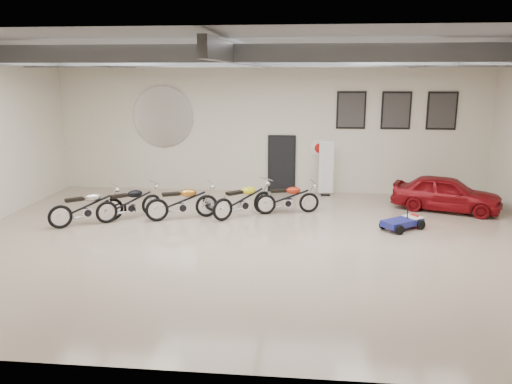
# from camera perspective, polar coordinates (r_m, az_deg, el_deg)

# --- Properties ---
(floor) EXTENTS (16.00, 12.00, 0.01)m
(floor) POSITION_cam_1_polar(r_m,az_deg,el_deg) (13.40, -0.51, -5.77)
(floor) COLOR tan
(floor) RESTS_ON ground
(ceiling) EXTENTS (16.00, 12.00, 0.01)m
(ceiling) POSITION_cam_1_polar(r_m,az_deg,el_deg) (12.67, -0.56, 16.11)
(ceiling) COLOR slate
(ceiling) RESTS_ON back_wall
(back_wall) EXTENTS (16.00, 0.02, 5.00)m
(back_wall) POSITION_cam_1_polar(r_m,az_deg,el_deg) (18.73, 1.47, 7.58)
(back_wall) COLOR beige
(back_wall) RESTS_ON floor
(ceiling_beams) EXTENTS (15.80, 11.80, 0.32)m
(ceiling_beams) POSITION_cam_1_polar(r_m,az_deg,el_deg) (12.66, -0.56, 14.98)
(ceiling_beams) COLOR slate
(ceiling_beams) RESTS_ON ceiling
(door) EXTENTS (0.92, 0.08, 2.10)m
(door) POSITION_cam_1_polar(r_m,az_deg,el_deg) (18.85, 2.95, 3.15)
(door) COLOR black
(door) RESTS_ON back_wall
(logo_plaque) EXTENTS (2.30, 0.06, 1.16)m
(logo_plaque) POSITION_cam_1_polar(r_m,az_deg,el_deg) (19.36, -10.56, 8.44)
(logo_plaque) COLOR silver
(logo_plaque) RESTS_ON back_wall
(poster_left) EXTENTS (1.05, 0.08, 1.35)m
(poster_left) POSITION_cam_1_polar(r_m,az_deg,el_deg) (18.66, 10.82, 9.18)
(poster_left) COLOR black
(poster_left) RESTS_ON back_wall
(poster_mid) EXTENTS (1.05, 0.08, 1.35)m
(poster_mid) POSITION_cam_1_polar(r_m,az_deg,el_deg) (18.86, 15.72, 8.96)
(poster_mid) COLOR black
(poster_mid) RESTS_ON back_wall
(poster_right) EXTENTS (1.05, 0.08, 1.35)m
(poster_right) POSITION_cam_1_polar(r_m,az_deg,el_deg) (19.20, 20.48, 8.69)
(poster_right) COLOR black
(poster_right) RESTS_ON back_wall
(oil_sign) EXTENTS (0.72, 0.10, 0.72)m
(oil_sign) POSITION_cam_1_polar(r_m,az_deg,el_deg) (18.73, 7.27, 5.01)
(oil_sign) COLOR white
(oil_sign) RESTS_ON back_wall
(banner_stand) EXTENTS (0.56, 0.28, 1.98)m
(banner_stand) POSITION_cam_1_polar(r_m,az_deg,el_deg) (18.42, 8.02, 2.60)
(banner_stand) COLOR white
(banner_stand) RESTS_ON floor
(motorcycle_silver) EXTENTS (2.11, 1.88, 1.13)m
(motorcycle_silver) POSITION_cam_1_polar(r_m,az_deg,el_deg) (15.63, -18.81, -1.54)
(motorcycle_silver) COLOR silver
(motorcycle_silver) RESTS_ON floor
(motorcycle_black) EXTENTS (1.99, 1.88, 1.09)m
(motorcycle_black) POSITION_cam_1_polar(r_m,az_deg,el_deg) (15.84, -14.26, -1.11)
(motorcycle_black) COLOR silver
(motorcycle_black) RESTS_ON floor
(motorcycle_gold) EXTENTS (2.29, 1.53, 1.15)m
(motorcycle_gold) POSITION_cam_1_polar(r_m,az_deg,el_deg) (15.50, -8.46, -1.04)
(motorcycle_gold) COLOR silver
(motorcycle_gold) RESTS_ON floor
(motorcycle_yellow) EXTENTS (2.09, 1.98, 1.14)m
(motorcycle_yellow) POSITION_cam_1_polar(r_m,az_deg,el_deg) (15.59, -1.46, -0.81)
(motorcycle_yellow) COLOR silver
(motorcycle_yellow) RESTS_ON floor
(motorcycle_red) EXTENTS (2.12, 1.11, 1.05)m
(motorcycle_red) POSITION_cam_1_polar(r_m,az_deg,el_deg) (16.00, 3.63, -0.63)
(motorcycle_red) COLOR silver
(motorcycle_red) RESTS_ON floor
(go_kart) EXTENTS (1.68, 1.52, 0.57)m
(go_kart) POSITION_cam_1_polar(r_m,az_deg,el_deg) (15.11, 16.74, -2.99)
(go_kart) COLOR navy
(go_kart) RESTS_ON floor
(vintage_car) EXTENTS (2.43, 3.67, 1.16)m
(vintage_car) POSITION_cam_1_polar(r_m,az_deg,el_deg) (17.46, 20.90, -0.13)
(vintage_car) COLOR maroon
(vintage_car) RESTS_ON floor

